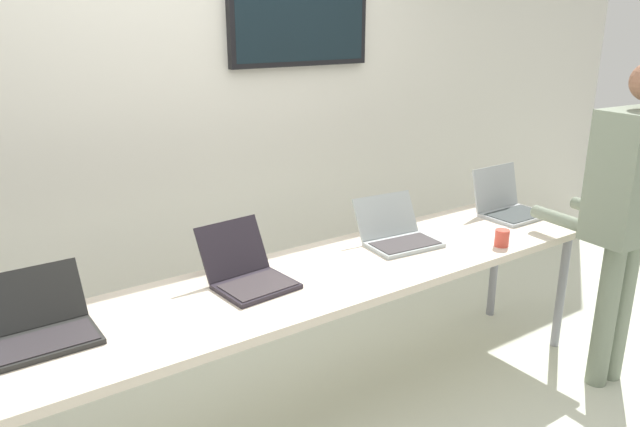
% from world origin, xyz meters
% --- Properties ---
extents(ground, '(8.00, 8.00, 0.04)m').
position_xyz_m(ground, '(0.00, 0.00, -0.02)').
color(ground, beige).
extents(back_wall, '(8.00, 0.11, 2.58)m').
position_xyz_m(back_wall, '(0.02, 1.13, 1.31)').
color(back_wall, silver).
rests_on(back_wall, ground).
extents(workbench, '(3.53, 0.70, 0.78)m').
position_xyz_m(workbench, '(0.00, 0.00, 0.73)').
color(workbench, beige).
rests_on(workbench, ground).
extents(laptop_station_0, '(0.37, 0.35, 0.23)m').
position_xyz_m(laptop_station_0, '(-1.11, 0.10, 0.84)').
color(laptop_station_0, '#252524').
rests_on(laptop_station_0, workbench).
extents(laptop_station_1, '(0.35, 0.40, 0.25)m').
position_xyz_m(laptop_station_1, '(-0.25, 0.09, 0.84)').
color(laptop_station_1, '#272129').
rests_on(laptop_station_1, workbench).
extents(laptop_station_2, '(0.40, 0.38, 0.23)m').
position_xyz_m(laptop_station_2, '(0.65, 0.10, 0.84)').
color(laptop_station_2, '#AAB3B4').
rests_on(laptop_station_2, workbench).
extents(laptop_station_3, '(0.37, 0.33, 0.27)m').
position_xyz_m(laptop_station_3, '(1.52, 0.08, 0.84)').
color(laptop_station_3, '#A8AEB2').
rests_on(laptop_station_3, workbench).
extents(person, '(0.47, 0.61, 1.72)m').
position_xyz_m(person, '(1.56, -0.62, 1.04)').
color(person, gray).
rests_on(person, ground).
extents(coffee_mug, '(0.08, 0.08, 0.09)m').
position_xyz_m(coffee_mug, '(1.06, -0.25, 0.83)').
color(coffee_mug, '#D24636').
rests_on(coffee_mug, workbench).
extents(paper_sheet, '(0.27, 0.33, 0.00)m').
position_xyz_m(paper_sheet, '(1.19, -0.17, 0.78)').
color(paper_sheet, white).
rests_on(paper_sheet, workbench).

